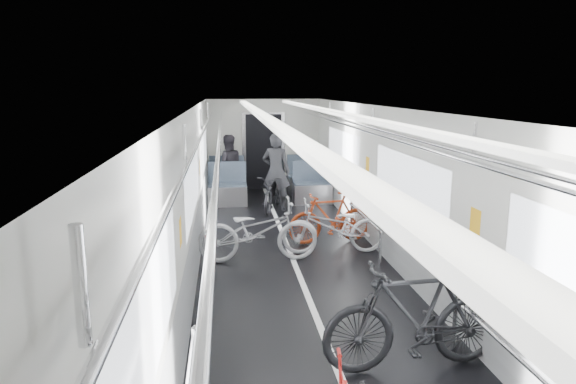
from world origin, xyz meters
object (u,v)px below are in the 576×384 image
bike_aisle (274,192)px  bike_right_mid (334,227)px  bike_right_near (415,315)px  person_standing (276,171)px  bike_right_far (330,217)px  bike_left_far (258,231)px  person_seated (228,165)px

bike_aisle → bike_right_mid: bearing=-60.0°
bike_right_near → person_standing: person_standing is taller
bike_right_mid → bike_right_far: 0.60m
bike_right_mid → bike_aisle: bike_right_mid is taller
bike_left_far → bike_aisle: bearing=-9.7°
person_seated → bike_right_far: bearing=105.4°
bike_right_near → bike_aisle: (-0.72, 6.74, -0.14)m
person_standing → person_seated: 1.93m
bike_right_far → bike_aisle: (-0.76, 2.56, -0.05)m
bike_left_far → person_standing: person_standing is taller
bike_right_mid → person_standing: 3.34m
bike_left_far → person_standing: 3.57m
person_seated → bike_left_far: bearing=87.8°
bike_left_far → person_standing: (0.64, 3.49, 0.37)m
bike_right_near → person_standing: (-0.65, 6.84, 0.31)m
person_seated → bike_aisle: bearing=113.2°
bike_right_mid → bike_right_far: bike_right_far is taller
bike_left_far → bike_right_near: size_ratio=1.02×
bike_right_near → bike_left_far: bearing=-162.3°
person_seated → bike_right_near: bearing=94.5°
bike_right_far → bike_aisle: bearing=-172.1°
bike_aisle → person_standing: size_ratio=0.90×
bike_left_far → bike_right_far: (1.33, 0.83, -0.03)m
bike_left_far → bike_right_far: bearing=-58.0°
bike_right_mid → person_seated: bearing=-159.1°
bike_aisle → person_seated: size_ratio=1.00×
bike_left_far → bike_aisle: 3.44m
person_standing → person_seated: (-1.05, 1.61, -0.09)m
bike_left_far → bike_right_far: bike_left_far is taller
bike_right_far → bike_aisle: size_ratio=0.99×
bike_right_mid → bike_left_far: bearing=-77.6°
bike_left_far → bike_right_far: size_ratio=1.23×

